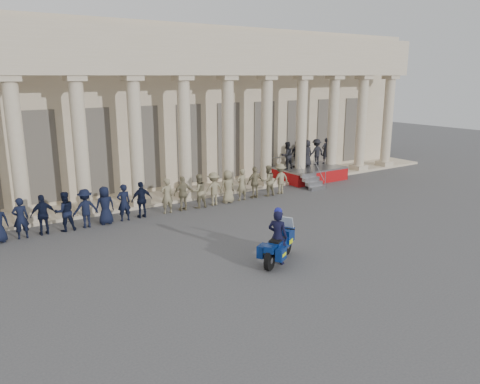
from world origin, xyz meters
The scene contains 6 objects.
ground centered at (0.00, 0.00, 0.00)m, with size 90.00×90.00×0.00m, color #434345.
building centered at (0.00, 14.74, 4.52)m, with size 40.00×12.50×9.00m.
officer_rank centered at (-3.37, 6.18, 0.83)m, with size 19.98×0.63×1.66m.
reviewing_stand centered at (9.71, 8.08, 1.31)m, with size 3.99×3.89×2.45m.
motorcycle centered at (0.01, -1.37, 0.63)m, with size 2.03×1.48×1.45m.
rider centered at (-0.09, -1.43, 0.98)m, with size 0.74×0.83×1.99m.
Camera 1 is at (-9.53, -13.21, 6.27)m, focal length 35.00 mm.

